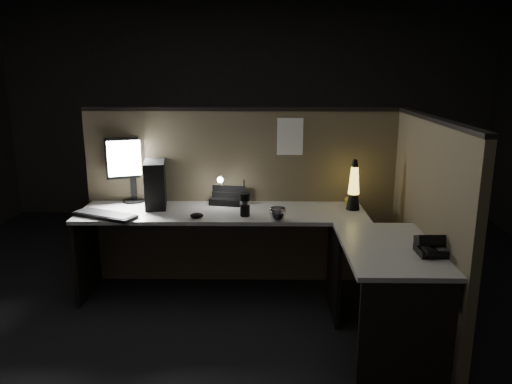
{
  "coord_description": "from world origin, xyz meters",
  "views": [
    {
      "loc": [
        0.18,
        -3.25,
        1.86
      ],
      "look_at": [
        0.13,
        0.35,
        0.95
      ],
      "focal_mm": 35.0,
      "sensor_mm": 36.0,
      "label": 1
    }
  ],
  "objects_px": {
    "lava_lamp": "(354,189)",
    "desk_phone": "(434,246)",
    "pc_tower": "(155,184)",
    "monitor": "(132,163)",
    "keyboard": "(105,215)"
  },
  "relations": [
    {
      "from": "keyboard",
      "to": "lava_lamp",
      "type": "height_order",
      "value": "lava_lamp"
    },
    {
      "from": "pc_tower",
      "to": "desk_phone",
      "type": "bearing_deg",
      "value": -37.72
    },
    {
      "from": "pc_tower",
      "to": "lava_lamp",
      "type": "height_order",
      "value": "lava_lamp"
    },
    {
      "from": "monitor",
      "to": "keyboard",
      "type": "xyz_separation_m",
      "value": [
        -0.11,
        -0.47,
        -0.32
      ]
    },
    {
      "from": "keyboard",
      "to": "desk_phone",
      "type": "bearing_deg",
      "value": 5.61
    },
    {
      "from": "pc_tower",
      "to": "monitor",
      "type": "height_order",
      "value": "monitor"
    },
    {
      "from": "pc_tower",
      "to": "monitor",
      "type": "xyz_separation_m",
      "value": [
        -0.23,
        0.15,
        0.14
      ]
    },
    {
      "from": "keyboard",
      "to": "lava_lamp",
      "type": "bearing_deg",
      "value": 30.6
    },
    {
      "from": "lava_lamp",
      "to": "desk_phone",
      "type": "xyz_separation_m",
      "value": [
        0.33,
        -0.98,
        -0.12
      ]
    },
    {
      "from": "pc_tower",
      "to": "desk_phone",
      "type": "height_order",
      "value": "pc_tower"
    },
    {
      "from": "lava_lamp",
      "to": "desk_phone",
      "type": "height_order",
      "value": "lava_lamp"
    },
    {
      "from": "lava_lamp",
      "to": "desk_phone",
      "type": "relative_size",
      "value": 1.84
    },
    {
      "from": "pc_tower",
      "to": "monitor",
      "type": "relative_size",
      "value": 0.69
    },
    {
      "from": "keyboard",
      "to": "monitor",
      "type": "bearing_deg",
      "value": 100.45
    },
    {
      "from": "monitor",
      "to": "desk_phone",
      "type": "distance_m",
      "value": 2.51
    }
  ]
}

